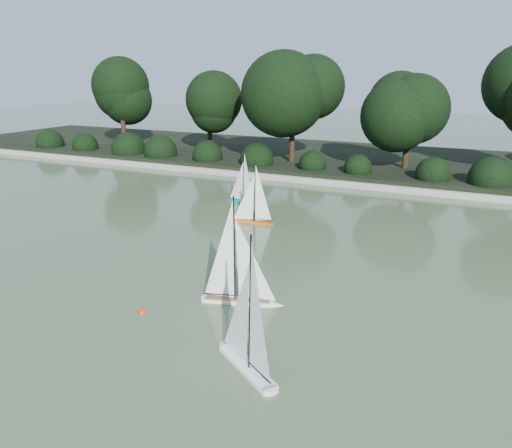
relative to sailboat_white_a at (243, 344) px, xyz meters
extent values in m
plane|color=#405231|center=(-1.16, 1.34, -0.29)|extent=(80.00, 80.00, 0.00)
cube|color=gray|center=(-1.16, 10.34, -0.20)|extent=(40.00, 0.35, 0.18)
cube|color=black|center=(-1.16, 14.34, -0.14)|extent=(40.00, 8.00, 0.30)
cylinder|color=black|center=(-12.16, 12.54, 0.46)|extent=(0.20, 0.20, 1.51)
sphere|color=black|center=(-12.16, 12.54, 2.29)|extent=(2.38, 2.38, 2.38)
cylinder|color=black|center=(-8.16, 13.14, 0.39)|extent=(0.20, 0.20, 1.37)
sphere|color=black|center=(-8.16, 13.14, 2.08)|extent=(2.24, 2.24, 2.24)
cylinder|color=black|center=(-4.16, 12.24, 0.53)|extent=(0.20, 0.20, 1.66)
sphere|color=black|center=(-4.16, 12.24, 2.56)|extent=(2.66, 2.66, 2.66)
cylinder|color=black|center=(-0.16, 12.74, 0.34)|extent=(0.20, 0.20, 1.26)
sphere|color=black|center=(-0.16, 12.74, 1.91)|extent=(2.10, 2.10, 2.10)
sphere|color=black|center=(-15.16, 11.24, 0.16)|extent=(1.10, 1.10, 1.10)
sphere|color=black|center=(-13.16, 11.24, 0.16)|extent=(1.10, 1.10, 1.10)
sphere|color=black|center=(-11.16, 11.24, 0.16)|extent=(1.10, 1.10, 1.10)
sphere|color=black|center=(-9.16, 11.24, 0.16)|extent=(1.10, 1.10, 1.10)
sphere|color=black|center=(-7.16, 11.24, 0.16)|extent=(1.10, 1.10, 1.10)
sphere|color=black|center=(-5.16, 11.24, 0.16)|extent=(1.10, 1.10, 1.10)
sphere|color=black|center=(-3.16, 11.24, 0.16)|extent=(1.10, 1.10, 1.10)
sphere|color=black|center=(-1.16, 11.24, 0.16)|extent=(1.10, 1.10, 1.10)
sphere|color=black|center=(0.84, 11.24, 0.16)|extent=(1.10, 1.10, 1.10)
sphere|color=black|center=(2.84, 11.24, 0.16)|extent=(1.10, 1.10, 1.10)
cube|color=white|center=(0.09, -0.06, -0.24)|extent=(1.04, 0.80, 0.11)
cone|color=white|center=(-0.44, 0.30, -0.24)|extent=(0.31, 0.31, 0.22)
cylinder|color=white|center=(0.54, -0.37, -0.24)|extent=(0.18, 0.18, 0.11)
cylinder|color=black|center=(0.13, -0.09, 0.67)|extent=(0.03, 0.03, 1.71)
cylinder|color=black|center=(0.33, -0.23, -0.12)|extent=(0.43, 0.30, 0.02)
cube|color=white|center=(-0.85, 1.53, -0.24)|extent=(1.11, 0.51, 0.11)
cone|color=white|center=(-0.24, 1.71, -0.24)|extent=(0.27, 0.27, 0.22)
cylinder|color=white|center=(-1.38, 1.38, -0.24)|extent=(0.16, 0.16, 0.11)
cube|color=olive|center=(-0.85, 1.53, -0.18)|extent=(1.01, 0.43, 0.01)
cylinder|color=black|center=(-0.91, 1.52, 0.66)|extent=(0.03, 0.03, 1.69)
cylinder|color=black|center=(-1.14, 1.45, -0.12)|extent=(0.49, 0.15, 0.02)
cube|color=#E9530F|center=(-2.51, 5.52, -0.25)|extent=(0.94, 0.35, 0.09)
cone|color=#E9530F|center=(-3.04, 5.42, -0.25)|extent=(0.21, 0.21, 0.18)
cylinder|color=#E9530F|center=(-2.06, 5.61, -0.25)|extent=(0.13, 0.13, 0.09)
cylinder|color=black|center=(-2.47, 5.53, 0.51)|extent=(0.02, 0.02, 1.43)
cylinder|color=black|center=(-2.27, 5.57, -0.15)|extent=(0.42, 0.09, 0.01)
cube|color=#0D8386|center=(-3.62, 7.12, -0.25)|extent=(0.92, 0.46, 0.09)
cone|color=#0D8386|center=(-4.12, 7.29, -0.25)|extent=(0.23, 0.23, 0.18)
cylinder|color=#0D8386|center=(-3.19, 6.97, -0.25)|extent=(0.14, 0.14, 0.09)
cylinder|color=black|center=(-3.57, 7.10, 0.50)|extent=(0.02, 0.02, 1.41)
cylinder|color=black|center=(-3.38, 7.04, -0.15)|extent=(0.40, 0.15, 0.01)
sphere|color=red|center=(-2.02, 0.59, -0.29)|extent=(0.14, 0.14, 0.14)
camera|label=1|loc=(2.49, -4.86, 3.25)|focal=35.00mm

